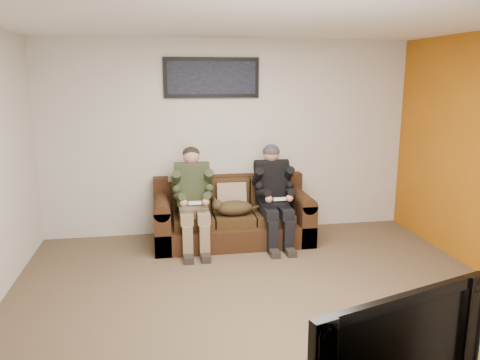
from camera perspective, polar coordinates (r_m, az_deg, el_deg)
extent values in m
plane|color=brown|center=(4.61, 3.08, -14.88)|extent=(5.00, 5.00, 0.00)
plane|color=silver|center=(4.12, 3.53, 19.19)|extent=(5.00, 5.00, 0.00)
plane|color=beige|center=(6.36, -1.29, 5.13)|extent=(5.00, 0.00, 5.00)
plane|color=beige|center=(2.13, 17.24, -10.76)|extent=(5.00, 0.00, 5.00)
cube|color=#351E10|center=(6.13, -0.88, -6.32)|extent=(2.01, 0.87, 0.27)
cube|color=#351E10|center=(6.34, -1.37, -1.82)|extent=(2.01, 0.18, 0.55)
cube|color=#351E10|center=(6.03, -9.43, -5.48)|extent=(0.20, 0.87, 0.55)
cube|color=#351E10|center=(6.29, 7.30, -4.64)|extent=(0.20, 0.87, 0.55)
cylinder|color=#351E10|center=(5.95, -9.52, -2.97)|extent=(0.20, 0.87, 0.20)
cylinder|color=#351E10|center=(6.21, 7.37, -2.23)|extent=(0.20, 0.87, 0.20)
cube|color=#3A2711|center=(5.98, -5.72, -4.88)|extent=(0.49, 0.55, 0.13)
cube|color=#3A2711|center=(6.15, -5.95, -1.81)|extent=(0.49, 0.13, 0.40)
cube|color=#3A2711|center=(6.03, -0.82, -4.66)|extent=(0.49, 0.55, 0.13)
cube|color=#3A2711|center=(6.21, -1.20, -1.62)|extent=(0.49, 0.13, 0.40)
cube|color=#3A2711|center=(6.13, 3.96, -4.40)|extent=(0.49, 0.55, 0.13)
cube|color=#3A2711|center=(6.30, 3.44, -1.43)|extent=(0.49, 0.13, 0.40)
cube|color=#997B64|center=(6.11, -1.05, -2.03)|extent=(0.38, 0.18, 0.38)
cube|color=tan|center=(6.20, -6.90, 0.36)|extent=(0.41, 0.20, 0.07)
cube|color=#836B52|center=(5.91, -5.73, -3.72)|extent=(0.36, 0.30, 0.14)
cube|color=#2D3620|center=(5.93, -5.86, -0.67)|extent=(0.40, 0.30, 0.53)
cylinder|color=#2D3620|center=(5.91, -5.92, 1.35)|extent=(0.44, 0.18, 0.18)
sphere|color=tan|center=(5.90, -5.97, 2.92)|extent=(0.21, 0.21, 0.21)
cube|color=#836B52|center=(5.72, -6.58, -4.42)|extent=(0.15, 0.42, 0.13)
cube|color=#836B52|center=(5.73, -4.58, -4.33)|extent=(0.15, 0.42, 0.13)
cube|color=#836B52|center=(5.61, -6.39, -7.56)|extent=(0.12, 0.13, 0.40)
cube|color=#836B52|center=(5.62, -4.34, -7.46)|extent=(0.12, 0.13, 0.40)
cube|color=black|center=(5.59, -6.30, -9.38)|extent=(0.11, 0.26, 0.08)
cube|color=black|center=(5.61, -4.23, -9.28)|extent=(0.11, 0.26, 0.08)
cylinder|color=#2D3620|center=(5.83, -7.79, 0.05)|extent=(0.11, 0.30, 0.28)
cylinder|color=#2D3620|center=(5.86, -3.88, 0.20)|extent=(0.11, 0.30, 0.28)
cylinder|color=#2D3620|center=(5.66, -7.36, -1.99)|extent=(0.14, 0.32, 0.15)
cylinder|color=#2D3620|center=(5.68, -3.93, -1.86)|extent=(0.14, 0.32, 0.15)
sphere|color=tan|center=(5.55, -6.87, -2.79)|extent=(0.09, 0.09, 0.09)
sphere|color=tan|center=(5.57, -4.20, -2.68)|extent=(0.09, 0.09, 0.09)
cube|color=white|center=(5.54, -5.52, -2.79)|extent=(0.15, 0.04, 0.03)
ellipsoid|color=black|center=(5.91, -5.98, 3.23)|extent=(0.22, 0.22, 0.17)
cube|color=black|center=(6.06, 4.04, -3.27)|extent=(0.36, 0.30, 0.14)
cube|color=black|center=(6.08, 3.86, -0.30)|extent=(0.40, 0.30, 0.53)
cylinder|color=black|center=(6.06, 3.84, 1.68)|extent=(0.44, 0.18, 0.18)
sphere|color=tan|center=(6.05, 3.82, 3.20)|extent=(0.21, 0.21, 0.21)
cube|color=black|center=(5.86, 3.55, -3.94)|extent=(0.15, 0.42, 0.13)
cube|color=black|center=(5.91, 5.44, -3.83)|extent=(0.15, 0.42, 0.13)
cube|color=black|center=(5.75, 3.97, -6.98)|extent=(0.12, 0.13, 0.40)
cube|color=black|center=(5.80, 5.91, -6.85)|extent=(0.12, 0.13, 0.40)
cube|color=black|center=(5.74, 4.14, -8.76)|extent=(0.11, 0.26, 0.08)
cube|color=black|center=(5.79, 6.09, -8.61)|extent=(0.11, 0.26, 0.08)
cylinder|color=black|center=(5.95, 2.16, 0.42)|extent=(0.11, 0.30, 0.28)
cylinder|color=black|center=(6.05, 5.87, 0.55)|extent=(0.11, 0.30, 0.28)
cylinder|color=black|center=(5.79, 2.89, -1.57)|extent=(0.14, 0.32, 0.15)
cylinder|color=black|center=(5.87, 6.13, -1.43)|extent=(0.14, 0.32, 0.15)
sphere|color=tan|center=(5.69, 3.54, -2.33)|extent=(0.09, 0.09, 0.09)
sphere|color=tan|center=(5.76, 6.06, -2.21)|extent=(0.09, 0.09, 0.09)
cube|color=white|center=(5.71, 4.85, -2.32)|extent=(0.15, 0.04, 0.03)
ellipsoid|color=black|center=(6.05, 3.83, 3.48)|extent=(0.22, 0.22, 0.19)
ellipsoid|color=#4E3B1E|center=(5.90, -0.71, -3.43)|extent=(0.47, 0.26, 0.19)
sphere|color=#4E3B1E|center=(5.83, -2.80, -3.08)|extent=(0.14, 0.14, 0.14)
cone|color=#4E3B1E|center=(5.78, -2.96, -2.52)|extent=(0.04, 0.04, 0.04)
cone|color=#4E3B1E|center=(5.84, -3.05, -2.34)|extent=(0.04, 0.04, 0.04)
cylinder|color=#4E3B1E|center=(6.00, 1.48, -3.51)|extent=(0.26, 0.13, 0.08)
cube|color=black|center=(6.24, -3.48, 12.34)|extent=(1.25, 0.04, 0.52)
cube|color=black|center=(6.22, -3.45, 12.34)|extent=(1.15, 0.01, 0.42)
imported|color=black|center=(2.69, 17.32, -18.45)|extent=(1.12, 0.49, 0.65)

